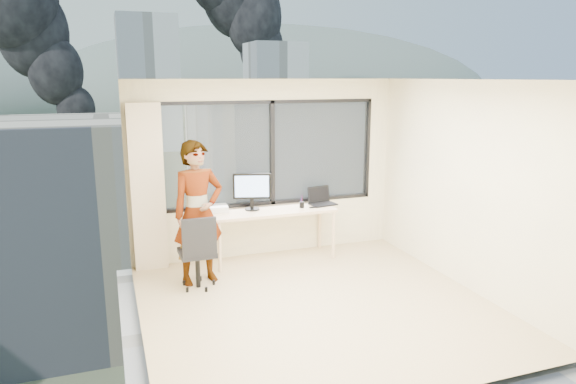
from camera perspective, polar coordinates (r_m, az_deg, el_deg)
name	(u,v)px	position (r m, az deg, el deg)	size (l,w,h in m)	color
floor	(316,304)	(6.30, 3.09, -12.17)	(4.00, 4.00, 0.01)	tan
ceiling	(319,80)	(5.72, 3.40, 12.21)	(4.00, 4.00, 0.01)	white
wall_front	(416,252)	(4.17, 13.90, -6.46)	(4.00, 0.01, 2.60)	#F3E8BC
wall_left	(133,212)	(5.45, -16.59, -2.14)	(0.01, 4.00, 2.60)	#F3E8BC
wall_right	(465,185)	(6.88, 18.81, 0.71)	(0.01, 4.00, 2.60)	#F3E8BC
window_wall	(269,153)	(7.70, -2.13, 4.28)	(3.30, 0.16, 1.55)	black
curtain	(148,188)	(7.33, -15.15, 0.44)	(0.45, 0.14, 2.30)	#F4E0BF
desk	(273,234)	(7.62, -1.65, -4.67)	(1.80, 0.60, 0.75)	beige
chair	(197,250)	(6.69, -9.95, -6.33)	(0.50, 0.50, 0.98)	black
person	(198,213)	(6.75, -9.82, -2.25)	(0.68, 0.44, 1.86)	#2D2D33
monitor	(252,191)	(7.47, -3.98, 0.06)	(0.54, 0.12, 0.54)	black
game_console	(216,208)	(7.49, -7.95, -1.79)	(0.34, 0.28, 0.08)	white
laptop	(323,197)	(7.79, 3.88, -0.55)	(0.37, 0.40, 0.24)	black
cellphone	(313,207)	(7.63, 2.73, -1.69)	(0.10, 0.05, 0.01)	black
pen_cup	(302,205)	(7.62, 1.53, -1.40)	(0.07, 0.07, 0.09)	black
handbag	(317,195)	(7.99, 3.25, -0.28)	(0.29, 0.15, 0.22)	#0C474B
exterior_ground	(117,150)	(126.40, -18.28, 4.37)	(400.00, 400.00, 0.04)	#515B3D
near_bldg_b	(277,175)	(46.36, -1.20, 1.83)	(14.00, 13.00, 16.00)	silver
near_bldg_c	(518,218)	(47.75, 23.91, -2.64)	(12.00, 10.00, 10.00)	beige
far_tower_b	(149,84)	(125.70, -15.04, 11.40)	(13.00, 13.00, 30.00)	silver
far_tower_c	(275,89)	(152.80, -1.42, 11.20)	(15.00, 15.00, 26.00)	silver
hill_b	(270,103)	(341.36, -1.98, 9.76)	(300.00, 220.00, 96.00)	slate
tree_b	(251,324)	(26.98, -4.11, -14.20)	(7.60, 7.60, 9.00)	#1C501A
tree_c	(366,195)	(52.65, 8.52, -0.34)	(8.40, 8.40, 10.00)	#1C501A
smoke_plume_b	(275,2)	(185.98, -1.39, 20.09)	(30.00, 18.00, 70.00)	black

